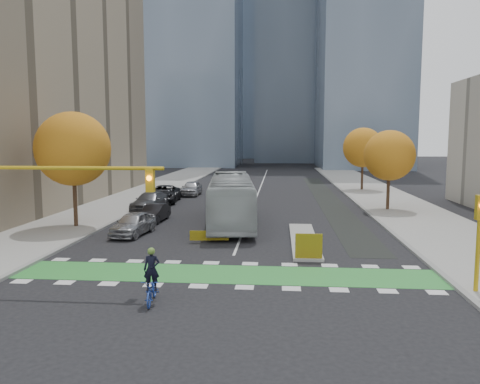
% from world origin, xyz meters
% --- Properties ---
extents(ground, '(300.00, 300.00, 0.00)m').
position_xyz_m(ground, '(0.00, 0.00, 0.00)').
color(ground, black).
rests_on(ground, ground).
extents(sidewalk_west, '(7.00, 120.00, 0.15)m').
position_xyz_m(sidewalk_west, '(-13.50, 20.00, 0.07)').
color(sidewalk_west, gray).
rests_on(sidewalk_west, ground).
extents(sidewalk_east, '(7.00, 120.00, 0.15)m').
position_xyz_m(sidewalk_east, '(13.50, 20.00, 0.07)').
color(sidewalk_east, gray).
rests_on(sidewalk_east, ground).
extents(curb_west, '(0.30, 120.00, 0.16)m').
position_xyz_m(curb_west, '(-10.00, 20.00, 0.07)').
color(curb_west, gray).
rests_on(curb_west, ground).
extents(curb_east, '(0.30, 120.00, 0.16)m').
position_xyz_m(curb_east, '(10.00, 20.00, 0.07)').
color(curb_east, gray).
rests_on(curb_east, ground).
extents(bike_crossing, '(20.00, 3.00, 0.01)m').
position_xyz_m(bike_crossing, '(0.00, 1.50, 0.01)').
color(bike_crossing, '#2D8935').
rests_on(bike_crossing, ground).
extents(centre_line, '(0.15, 70.00, 0.01)m').
position_xyz_m(centre_line, '(0.00, 40.00, 0.01)').
color(centre_line, silver).
rests_on(centre_line, ground).
extents(bike_lane_paint, '(2.50, 50.00, 0.01)m').
position_xyz_m(bike_lane_paint, '(7.50, 30.00, 0.01)').
color(bike_lane_paint, black).
rests_on(bike_lane_paint, ground).
extents(median_island, '(1.60, 10.00, 0.16)m').
position_xyz_m(median_island, '(4.00, 9.00, 0.08)').
color(median_island, gray).
rests_on(median_island, ground).
extents(hazard_board, '(1.40, 0.12, 1.30)m').
position_xyz_m(hazard_board, '(4.00, 4.20, 0.80)').
color(hazard_board, yellow).
rests_on(hazard_board, median_island).
extents(tower_nw, '(22.00, 22.00, 70.00)m').
position_xyz_m(tower_nw, '(-18.00, 90.00, 35.00)').
color(tower_nw, '#47566B').
rests_on(tower_nw, ground).
extents(tower_ne, '(18.00, 24.00, 60.00)m').
position_xyz_m(tower_ne, '(20.00, 85.00, 30.00)').
color(tower_ne, '#47566B').
rests_on(tower_ne, ground).
extents(tower_far, '(26.00, 26.00, 80.00)m').
position_xyz_m(tower_far, '(-4.00, 140.00, 40.00)').
color(tower_far, '#47566B').
rests_on(tower_far, ground).
extents(tree_west, '(5.20, 5.20, 8.22)m').
position_xyz_m(tree_west, '(-12.00, 12.00, 5.62)').
color(tree_west, '#332114').
rests_on(tree_west, ground).
extents(tree_east_near, '(4.40, 4.40, 7.08)m').
position_xyz_m(tree_east_near, '(12.00, 22.00, 4.86)').
color(tree_east_near, '#332114').
rests_on(tree_east_near, ground).
extents(tree_east_far, '(4.80, 4.80, 7.65)m').
position_xyz_m(tree_east_far, '(12.50, 38.00, 5.24)').
color(tree_east_far, '#332114').
rests_on(tree_east_far, ground).
extents(traffic_signal_west, '(8.53, 0.56, 5.20)m').
position_xyz_m(traffic_signal_west, '(-7.93, -0.51, 4.03)').
color(traffic_signal_west, '#BF9914').
rests_on(traffic_signal_west, ground).
extents(traffic_signal_east, '(0.35, 0.43, 4.10)m').
position_xyz_m(traffic_signal_east, '(10.50, -0.51, 2.73)').
color(traffic_signal_east, '#BF9914').
rests_on(traffic_signal_east, ground).
extents(cyclist, '(0.85, 1.96, 2.20)m').
position_xyz_m(cyclist, '(-2.44, -2.57, 0.73)').
color(cyclist, '#203B96').
rests_on(cyclist, ground).
extents(bus, '(4.50, 13.47, 3.68)m').
position_xyz_m(bus, '(-1.11, 14.34, 1.84)').
color(bus, '#A9AFB1').
rests_on(bus, ground).
extents(parked_car_a, '(2.34, 4.66, 1.52)m').
position_xyz_m(parked_car_a, '(-7.14, 9.89, 0.76)').
color(parked_car_a, '#9F9FA4').
rests_on(parked_car_a, ground).
extents(parked_car_b, '(1.65, 4.14, 1.34)m').
position_xyz_m(parked_car_b, '(-7.06, 14.90, 0.67)').
color(parked_car_b, black).
rests_on(parked_car_b, ground).
extents(parked_car_c, '(2.69, 5.65, 1.59)m').
position_xyz_m(parked_car_c, '(-9.00, 20.57, 0.80)').
color(parked_car_c, '#4E4F54').
rests_on(parked_car_c, ground).
extents(parked_car_d, '(3.22, 6.24, 1.68)m').
position_xyz_m(parked_car_d, '(-9.00, 25.57, 0.84)').
color(parked_car_d, black).
rests_on(parked_car_d, ground).
extents(parked_car_e, '(1.91, 4.74, 1.62)m').
position_xyz_m(parked_car_e, '(-7.33, 31.55, 0.81)').
color(parked_car_e, '#A5A6AA').
rests_on(parked_car_e, ground).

